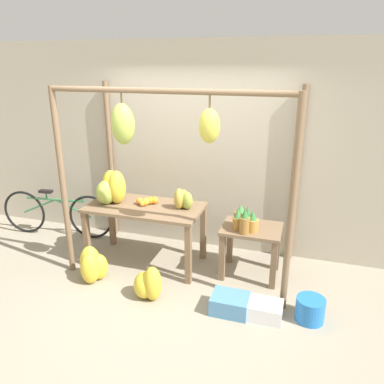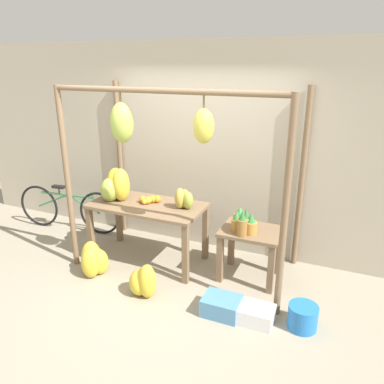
# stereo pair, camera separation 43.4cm
# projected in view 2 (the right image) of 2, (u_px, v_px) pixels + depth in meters

# --- Properties ---
(ground_plane) EXTENTS (20.00, 20.00, 0.00)m
(ground_plane) POSITION_uv_depth(u_px,v_px,m) (156.00, 297.00, 4.24)
(ground_plane) COLOR gray
(shop_wall_back) EXTENTS (8.00, 0.08, 2.80)m
(shop_wall_back) POSITION_uv_depth(u_px,v_px,m) (205.00, 149.00, 5.07)
(shop_wall_back) COLOR #B2A893
(shop_wall_back) RESTS_ON ground_plane
(stall_awning) EXTENTS (2.70, 1.30, 2.28)m
(stall_awning) POSITION_uv_depth(u_px,v_px,m) (168.00, 151.00, 4.20)
(stall_awning) COLOR brown
(stall_awning) RESTS_ON ground_plane
(display_table_main) EXTENTS (1.46, 0.75, 0.80)m
(display_table_main) POSITION_uv_depth(u_px,v_px,m) (148.00, 213.00, 4.83)
(display_table_main) COLOR brown
(display_table_main) RESTS_ON ground_plane
(display_table_side) EXTENTS (0.71, 0.55, 0.64)m
(display_table_side) POSITION_uv_depth(u_px,v_px,m) (251.00, 242.00, 4.47)
(display_table_side) COLOR brown
(display_table_side) RESTS_ON ground_plane
(banana_pile_on_table) EXTENTS (0.42, 0.43, 0.43)m
(banana_pile_on_table) POSITION_uv_depth(u_px,v_px,m) (116.00, 186.00, 4.86)
(banana_pile_on_table) COLOR gold
(banana_pile_on_table) RESTS_ON display_table_main
(orange_pile) EXTENTS (0.27, 0.21, 0.09)m
(orange_pile) POSITION_uv_depth(u_px,v_px,m) (150.00, 200.00, 4.81)
(orange_pile) COLOR orange
(orange_pile) RESTS_ON display_table_main
(pineapple_cluster) EXTENTS (0.31, 0.30, 0.32)m
(pineapple_cluster) POSITION_uv_depth(u_px,v_px,m) (243.00, 223.00, 4.32)
(pineapple_cluster) COLOR #B27F38
(pineapple_cluster) RESTS_ON display_table_side
(banana_pile_ground_left) EXTENTS (0.40, 0.43, 0.44)m
(banana_pile_ground_left) POSITION_uv_depth(u_px,v_px,m) (94.00, 260.00, 4.64)
(banana_pile_ground_left) COLOR gold
(banana_pile_ground_left) RESTS_ON ground_plane
(banana_pile_ground_right) EXTENTS (0.42, 0.35, 0.41)m
(banana_pile_ground_right) POSITION_uv_depth(u_px,v_px,m) (143.00, 282.00, 4.21)
(banana_pile_ground_right) COLOR gold
(banana_pile_ground_right) RESTS_ON ground_plane
(fruit_crate_white) EXTENTS (0.39, 0.31, 0.19)m
(fruit_crate_white) POSITION_uv_depth(u_px,v_px,m) (222.00, 306.00, 3.93)
(fruit_crate_white) COLOR #4C84B2
(fruit_crate_white) RESTS_ON ground_plane
(blue_bucket) EXTENTS (0.29, 0.29, 0.25)m
(blue_bucket) POSITION_uv_depth(u_px,v_px,m) (303.00, 317.00, 3.71)
(blue_bucket) COLOR blue
(blue_bucket) RESTS_ON ground_plane
(parked_bicycle) EXTENTS (1.76, 0.24, 0.72)m
(parked_bicycle) POSITION_uv_depth(u_px,v_px,m) (68.00, 208.00, 5.83)
(parked_bicycle) COLOR black
(parked_bicycle) RESTS_ON ground_plane
(papaya_pile) EXTENTS (0.27, 0.20, 0.26)m
(papaya_pile) POSITION_uv_depth(u_px,v_px,m) (184.00, 199.00, 4.60)
(papaya_pile) COLOR #93A33D
(papaya_pile) RESTS_ON display_table_main
(fruit_crate_purple) EXTENTS (0.35, 0.28, 0.17)m
(fruit_crate_purple) POSITION_uv_depth(u_px,v_px,m) (256.00, 315.00, 3.80)
(fruit_crate_purple) COLOR silver
(fruit_crate_purple) RESTS_ON ground_plane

